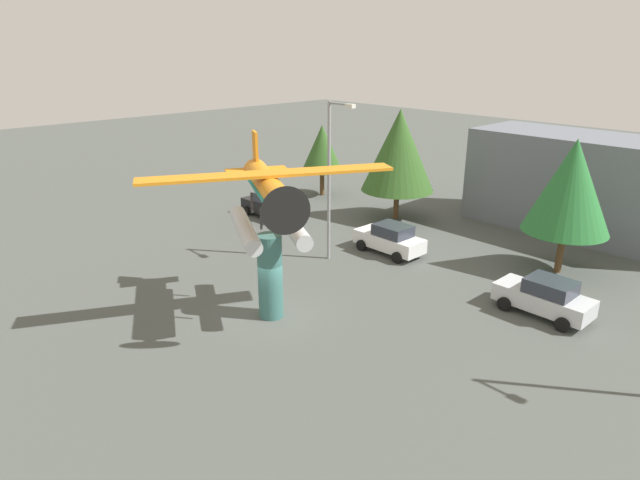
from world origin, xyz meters
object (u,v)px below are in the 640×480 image
at_px(floatplane_monument, 268,198).
at_px(storefront_building, 587,185).
at_px(display_pedestal, 270,276).
at_px(streetlight_primary, 331,172).
at_px(tree_center_back, 571,186).
at_px(tree_east, 399,150).
at_px(car_near_black, 269,205).
at_px(car_far_silver, 545,297).
at_px(car_mid_white, 390,239).
at_px(tree_west, 322,148).

relative_size(floatplane_monument, storefront_building, 0.68).
xyz_separation_m(display_pedestal, streetlight_primary, (-3.09, 6.72, 3.11)).
bearing_deg(tree_center_back, tree_east, 175.38).
height_order(display_pedestal, storefront_building, storefront_building).
bearing_deg(tree_center_back, floatplane_monument, -114.00).
xyz_separation_m(car_near_black, car_far_silver, (20.12, -0.09, 0.00)).
height_order(car_far_silver, streetlight_primary, streetlight_primary).
relative_size(display_pedestal, streetlight_primary, 0.44).
distance_m(car_far_silver, tree_east, 15.61).
distance_m(floatplane_monument, car_mid_white, 11.12).
distance_m(display_pedestal, tree_east, 16.52).
xyz_separation_m(storefront_building, tree_center_back, (2.04, -7.63, 1.63)).
relative_size(tree_east, tree_center_back, 1.05).
distance_m(car_mid_white, streetlight_primary, 5.49).
xyz_separation_m(display_pedestal, tree_center_back, (6.54, 14.37, 2.79)).
bearing_deg(storefront_building, floatplane_monument, -101.24).
xyz_separation_m(display_pedestal, floatplane_monument, (0.12, -0.06, 3.60)).
relative_size(car_near_black, tree_center_back, 0.59).
height_order(floatplane_monument, tree_center_back, floatplane_monument).
xyz_separation_m(display_pedestal, car_far_silver, (8.30, 9.04, -1.05)).
relative_size(car_near_black, tree_west, 0.75).
height_order(floatplane_monument, car_mid_white, floatplane_monument).
xyz_separation_m(floatplane_monument, tree_east, (-5.56, 15.39, -0.74)).
distance_m(car_mid_white, tree_west, 13.80).
distance_m(display_pedestal, tree_center_back, 16.03).
bearing_deg(streetlight_primary, floatplane_monument, -64.72).
distance_m(car_near_black, tree_east, 9.72).
distance_m(floatplane_monument, tree_center_back, 15.81).
height_order(car_near_black, car_far_silver, same).
bearing_deg(car_far_silver, tree_east, -24.62).
relative_size(storefront_building, tree_center_back, 2.00).
relative_size(streetlight_primary, tree_center_back, 1.23).
height_order(car_far_silver, tree_west, tree_west).
relative_size(floatplane_monument, tree_center_back, 1.36).
relative_size(car_mid_white, car_far_silver, 1.00).
height_order(floatplane_monument, car_far_silver, floatplane_monument).
relative_size(storefront_building, tree_east, 1.90).
bearing_deg(streetlight_primary, tree_west, 138.71).
relative_size(floatplane_monument, car_near_black, 2.32).
distance_m(tree_east, tree_center_back, 12.02).
bearing_deg(streetlight_primary, car_far_silver, 11.49).
relative_size(car_mid_white, storefront_building, 0.29).
height_order(car_near_black, storefront_building, storefront_building).
distance_m(car_near_black, storefront_building, 20.90).
height_order(tree_east, tree_center_back, tree_east).
distance_m(streetlight_primary, storefront_building, 17.17).
bearing_deg(floatplane_monument, tree_center_back, 93.54).
relative_size(car_far_silver, tree_east, 0.56).
distance_m(car_near_black, car_mid_white, 10.40).
bearing_deg(display_pedestal, streetlight_primary, 114.67).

